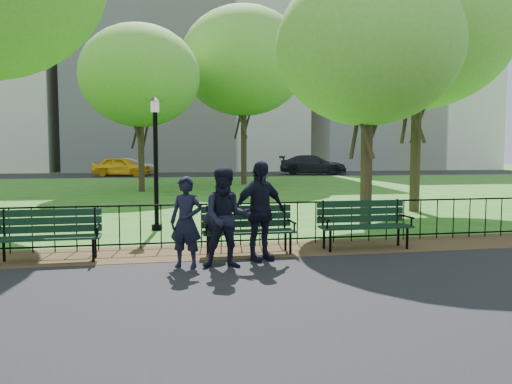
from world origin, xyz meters
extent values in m
plane|color=#25691B|center=(0.00, 0.00, 0.00)|extent=(120.00, 120.00, 0.00)
cube|color=black|center=(0.00, -3.40, 0.01)|extent=(60.00, 9.20, 0.01)
cube|color=#3A2A17|center=(0.00, 1.50, 0.01)|extent=(60.00, 1.60, 0.01)
cube|color=black|center=(0.00, 35.00, 0.01)|extent=(70.00, 9.00, 0.01)
cylinder|color=black|center=(0.00, 2.00, 0.88)|extent=(24.00, 0.04, 0.04)
cylinder|color=black|center=(0.00, 2.00, 0.12)|extent=(24.00, 0.04, 0.04)
cylinder|color=black|center=(0.00, 2.00, 0.45)|extent=(0.02, 0.02, 0.90)
cube|color=beige|center=(2.00, 48.00, 15.00)|extent=(24.00, 15.00, 30.00)
cube|color=silver|center=(26.00, 48.00, 12.00)|extent=(20.00, 15.00, 24.00)
cube|color=black|center=(0.61, 1.11, 0.44)|extent=(1.75, 0.49, 0.04)
cube|color=black|center=(0.61, 1.36, 0.77)|extent=(1.75, 0.06, 0.44)
cylinder|color=black|center=(-0.14, 0.93, 0.22)|extent=(0.05, 0.05, 0.44)
cylinder|color=black|center=(1.37, 0.95, 0.22)|extent=(0.05, 0.05, 0.44)
cylinder|color=black|center=(-0.14, 1.27, 0.22)|extent=(0.05, 0.05, 0.44)
cylinder|color=black|center=(1.37, 1.30, 0.22)|extent=(0.05, 0.05, 0.44)
cylinder|color=black|center=(-0.21, 1.10, 0.61)|extent=(0.05, 0.54, 0.04)
cylinder|color=black|center=(1.44, 1.13, 0.61)|extent=(0.05, 0.54, 0.04)
ellipsoid|color=black|center=(-0.04, 1.00, 0.68)|extent=(0.41, 0.29, 0.45)
cube|color=black|center=(-2.93, 1.11, 0.44)|extent=(1.77, 0.51, 0.04)
cube|color=black|center=(-2.94, 1.36, 0.78)|extent=(1.76, 0.08, 0.44)
cylinder|color=black|center=(-2.16, 0.95, 0.22)|extent=(0.05, 0.05, 0.44)
cylinder|color=black|center=(-3.70, 1.26, 0.22)|extent=(0.05, 0.05, 0.44)
cylinder|color=black|center=(-2.17, 1.30, 0.22)|extent=(0.05, 0.05, 0.44)
cylinder|color=black|center=(-2.10, 1.13, 0.62)|extent=(0.05, 0.55, 0.04)
cube|color=black|center=(2.96, 1.16, 0.46)|extent=(1.84, 0.50, 0.04)
cube|color=black|center=(2.96, 1.43, 0.81)|extent=(1.84, 0.05, 0.46)
cylinder|color=black|center=(2.17, 0.97, 0.23)|extent=(0.05, 0.05, 0.46)
cylinder|color=black|center=(3.76, 0.99, 0.23)|extent=(0.05, 0.05, 0.46)
cylinder|color=black|center=(2.16, 1.34, 0.23)|extent=(0.05, 0.05, 0.46)
cylinder|color=black|center=(3.75, 1.35, 0.23)|extent=(0.05, 0.05, 0.46)
cylinder|color=black|center=(2.09, 1.16, 0.64)|extent=(0.04, 0.57, 0.04)
cylinder|color=black|center=(3.83, 1.17, 0.64)|extent=(0.04, 0.57, 0.04)
cylinder|color=black|center=(-1.10, 4.48, 0.07)|extent=(0.26, 0.26, 0.15)
cylinder|color=black|center=(-1.10, 4.48, 1.47)|extent=(0.11, 0.11, 2.94)
cube|color=beige|center=(-1.10, 4.48, 3.03)|extent=(0.20, 0.20, 0.28)
cone|color=black|center=(-1.10, 4.48, 3.21)|extent=(0.29, 0.29, 0.11)
cylinder|color=#2D2116|center=(4.34, 4.37, 1.43)|extent=(0.31, 0.31, 2.85)
ellipsoid|color=#69A331|center=(4.34, 4.37, 4.65)|extent=(4.80, 4.80, 4.08)
cylinder|color=#2D2116|center=(7.12, 6.91, 1.80)|extent=(0.32, 0.32, 3.59)
ellipsoid|color=#69A331|center=(7.12, 6.91, 5.86)|extent=(6.05, 6.05, 5.14)
cylinder|color=#2D2116|center=(-1.89, 16.95, 1.71)|extent=(0.31, 0.31, 3.42)
ellipsoid|color=#69A331|center=(-1.89, 16.95, 5.58)|extent=(5.76, 5.76, 4.89)
cylinder|color=#2D2116|center=(3.92, 21.40, 2.22)|extent=(0.34, 0.34, 4.44)
ellipsoid|color=#69A331|center=(3.92, 21.40, 7.24)|extent=(7.47, 7.47, 6.35)
imported|color=black|center=(-0.59, 0.28, 0.77)|extent=(0.65, 0.56, 1.52)
imported|color=black|center=(0.06, 0.12, 0.85)|extent=(0.85, 0.50, 1.67)
imported|color=black|center=(0.71, 0.58, 0.89)|extent=(1.12, 0.77, 1.76)
imported|color=yellow|center=(-3.99, 32.83, 0.78)|extent=(4.85, 3.01, 1.54)
imported|color=#B9BBC1|center=(-3.34, 34.90, 0.71)|extent=(4.46, 2.22, 1.40)
imported|color=black|center=(11.85, 32.94, 0.84)|extent=(6.14, 4.01, 1.65)
camera|label=1|loc=(-1.00, -7.98, 1.93)|focal=35.00mm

